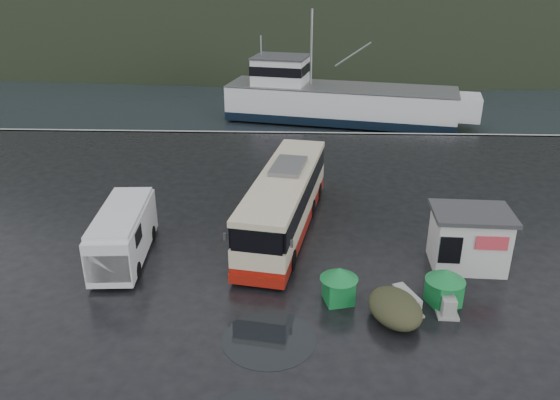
{
  "coord_description": "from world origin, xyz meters",
  "views": [
    {
      "loc": [
        0.2,
        -19.8,
        11.95
      ],
      "look_at": [
        -0.69,
        3.47,
        1.7
      ],
      "focal_mm": 35.0,
      "sensor_mm": 36.0,
      "label": 1
    }
  ],
  "objects_px": {
    "coach_bus": "(284,229)",
    "waste_bin_left": "(442,303)",
    "waste_bin_right": "(338,301)",
    "ticket_kiosk": "(465,265)",
    "white_van": "(126,258)",
    "dome_tent": "(394,319)",
    "jersey_barrier_a": "(445,309)",
    "jersey_barrier_b": "(405,309)",
    "fishing_trawler": "(340,106)"
  },
  "relations": [
    {
      "from": "dome_tent",
      "to": "ticket_kiosk",
      "type": "distance_m",
      "value": 5.41
    },
    {
      "from": "coach_bus",
      "to": "waste_bin_right",
      "type": "bearing_deg",
      "value": -59.56
    },
    {
      "from": "coach_bus",
      "to": "waste_bin_left",
      "type": "relative_size",
      "value": 7.26
    },
    {
      "from": "white_van",
      "to": "waste_bin_right",
      "type": "height_order",
      "value": "white_van"
    },
    {
      "from": "white_van",
      "to": "ticket_kiosk",
      "type": "height_order",
      "value": "ticket_kiosk"
    },
    {
      "from": "waste_bin_left",
      "to": "fishing_trawler",
      "type": "distance_m",
      "value": 30.71
    },
    {
      "from": "waste_bin_right",
      "to": "dome_tent",
      "type": "distance_m",
      "value": 2.25
    },
    {
      "from": "fishing_trawler",
      "to": "jersey_barrier_b",
      "type": "bearing_deg",
      "value": -77.13
    },
    {
      "from": "coach_bus",
      "to": "jersey_barrier_a",
      "type": "bearing_deg",
      "value": -35.75
    },
    {
      "from": "waste_bin_left",
      "to": "waste_bin_right",
      "type": "distance_m",
      "value": 3.95
    },
    {
      "from": "fishing_trawler",
      "to": "dome_tent",
      "type": "bearing_deg",
      "value": -78.09
    },
    {
      "from": "jersey_barrier_b",
      "to": "white_van",
      "type": "bearing_deg",
      "value": 163.62
    },
    {
      "from": "ticket_kiosk",
      "to": "fishing_trawler",
      "type": "distance_m",
      "value": 27.94
    },
    {
      "from": "dome_tent",
      "to": "fishing_trawler",
      "type": "bearing_deg",
      "value": 89.94
    },
    {
      "from": "white_van",
      "to": "jersey_barrier_b",
      "type": "xyz_separation_m",
      "value": [
        11.57,
        -3.4,
        0.0
      ]
    },
    {
      "from": "coach_bus",
      "to": "waste_bin_left",
      "type": "height_order",
      "value": "coach_bus"
    },
    {
      "from": "coach_bus",
      "to": "dome_tent",
      "type": "bearing_deg",
      "value": -49.33
    },
    {
      "from": "coach_bus",
      "to": "jersey_barrier_a",
      "type": "relative_size",
      "value": 7.1
    },
    {
      "from": "jersey_barrier_b",
      "to": "fishing_trawler",
      "type": "height_order",
      "value": "fishing_trawler"
    },
    {
      "from": "white_van",
      "to": "waste_bin_left",
      "type": "bearing_deg",
      "value": -16.75
    },
    {
      "from": "coach_bus",
      "to": "dome_tent",
      "type": "relative_size",
      "value": 4.34
    },
    {
      "from": "dome_tent",
      "to": "jersey_barrier_a",
      "type": "bearing_deg",
      "value": 19.7
    },
    {
      "from": "coach_bus",
      "to": "white_van",
      "type": "xyz_separation_m",
      "value": [
        -6.84,
        -3.01,
        0.0
      ]
    },
    {
      "from": "waste_bin_right",
      "to": "dome_tent",
      "type": "bearing_deg",
      "value": -28.93
    },
    {
      "from": "jersey_barrier_a",
      "to": "ticket_kiosk",
      "type": "bearing_deg",
      "value": 63.69
    },
    {
      "from": "jersey_barrier_a",
      "to": "dome_tent",
      "type": "bearing_deg",
      "value": -160.3
    },
    {
      "from": "coach_bus",
      "to": "ticket_kiosk",
      "type": "distance_m",
      "value": 8.41
    },
    {
      "from": "ticket_kiosk",
      "to": "jersey_barrier_b",
      "type": "height_order",
      "value": "ticket_kiosk"
    },
    {
      "from": "coach_bus",
      "to": "ticket_kiosk",
      "type": "relative_size",
      "value": 3.38
    },
    {
      "from": "waste_bin_left",
      "to": "jersey_barrier_b",
      "type": "bearing_deg",
      "value": -164.29
    },
    {
      "from": "white_van",
      "to": "fishing_trawler",
      "type": "distance_m",
      "value": 29.8
    },
    {
      "from": "waste_bin_right",
      "to": "jersey_barrier_b",
      "type": "bearing_deg",
      "value": -9.8
    },
    {
      "from": "dome_tent",
      "to": "jersey_barrier_a",
      "type": "xyz_separation_m",
      "value": [
        2.0,
        0.72,
        0.0
      ]
    },
    {
      "from": "fishing_trawler",
      "to": "ticket_kiosk",
      "type": "bearing_deg",
      "value": -70.64
    },
    {
      "from": "ticket_kiosk",
      "to": "waste_bin_right",
      "type": "bearing_deg",
      "value": -149.83
    },
    {
      "from": "waste_bin_right",
      "to": "dome_tent",
      "type": "xyz_separation_m",
      "value": [
        1.97,
        -1.09,
        0.0
      ]
    },
    {
      "from": "dome_tent",
      "to": "fishing_trawler",
      "type": "height_order",
      "value": "fishing_trawler"
    },
    {
      "from": "waste_bin_right",
      "to": "ticket_kiosk",
      "type": "xyz_separation_m",
      "value": [
        5.59,
        2.92,
        0.0
      ]
    },
    {
      "from": "waste_bin_left",
      "to": "jersey_barrier_b",
      "type": "xyz_separation_m",
      "value": [
        -1.46,
        -0.41,
        0.0
      ]
    },
    {
      "from": "waste_bin_left",
      "to": "white_van",
      "type": "bearing_deg",
      "value": 167.08
    },
    {
      "from": "jersey_barrier_a",
      "to": "fishing_trawler",
      "type": "xyz_separation_m",
      "value": [
        -1.96,
        31.0,
        0.0
      ]
    },
    {
      "from": "fishing_trawler",
      "to": "jersey_barrier_a",
      "type": "bearing_deg",
      "value": -74.4
    },
    {
      "from": "dome_tent",
      "to": "ticket_kiosk",
      "type": "height_order",
      "value": "ticket_kiosk"
    },
    {
      "from": "waste_bin_left",
      "to": "fishing_trawler",
      "type": "height_order",
      "value": "fishing_trawler"
    },
    {
      "from": "waste_bin_right",
      "to": "fishing_trawler",
      "type": "bearing_deg",
      "value": 86.26
    },
    {
      "from": "ticket_kiosk",
      "to": "jersey_barrier_a",
      "type": "height_order",
      "value": "ticket_kiosk"
    },
    {
      "from": "waste_bin_right",
      "to": "white_van",
      "type": "bearing_deg",
      "value": 161.89
    },
    {
      "from": "coach_bus",
      "to": "dome_tent",
      "type": "xyz_separation_m",
      "value": [
        4.21,
        -7.07,
        0.0
      ]
    },
    {
      "from": "white_van",
      "to": "fishing_trawler",
      "type": "height_order",
      "value": "fishing_trawler"
    },
    {
      "from": "dome_tent",
      "to": "jersey_barrier_b",
      "type": "distance_m",
      "value": 0.84
    }
  ]
}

